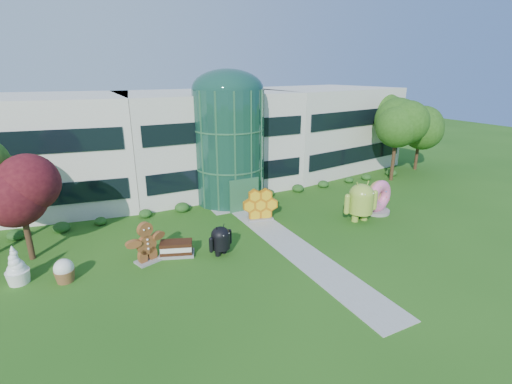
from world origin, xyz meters
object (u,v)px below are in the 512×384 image
android_black (221,238)px  gingerbread (146,242)px  android_green (361,199)px  donut (378,196)px

android_black → gingerbread: size_ratio=0.77×
android_green → gingerbread: size_ratio=1.22×
android_black → donut: bearing=-17.9°
android_black → gingerbread: bearing=143.6°
gingerbread → android_green: bearing=-22.6°
donut → gingerbread: 18.70m
donut → android_green: bearing=-175.1°
android_green → android_black: size_ratio=1.59×
donut → gingerbread: (-18.70, 0.20, -0.08)m
android_green → donut: android_green is taller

